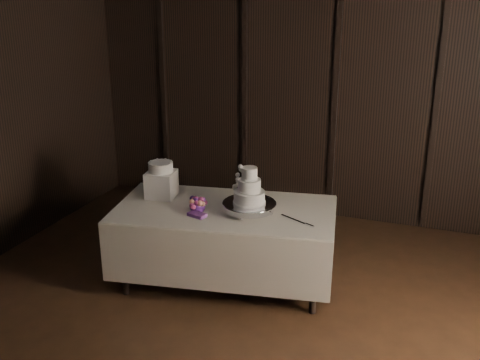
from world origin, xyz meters
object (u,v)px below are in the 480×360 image
at_px(bouquet, 197,205).
at_px(box_pedestal, 162,184).
at_px(wedding_cake, 246,189).
at_px(small_cake, 161,167).
at_px(cake_stand, 249,207).
at_px(display_table, 225,242).

distance_m(bouquet, box_pedestal, 0.52).
bearing_deg(wedding_cake, box_pedestal, 175.28).
relative_size(wedding_cake, bouquet, 0.91).
bearing_deg(small_cake, cake_stand, -5.06).
xyz_separation_m(display_table, small_cake, (-0.67, 0.07, 0.64)).
xyz_separation_m(cake_stand, small_cake, (-0.92, 0.08, 0.25)).
bearing_deg(display_table, box_pedestal, 164.44).
bearing_deg(small_cake, wedding_cake, -6.08).
xyz_separation_m(cake_stand, wedding_cake, (-0.02, -0.01, 0.18)).
relative_size(cake_stand, box_pedestal, 1.86).
xyz_separation_m(wedding_cake, bouquet, (-0.42, -0.12, -0.16)).
xyz_separation_m(display_table, box_pedestal, (-0.67, 0.07, 0.47)).
height_order(display_table, wedding_cake, wedding_cake).
bearing_deg(cake_stand, wedding_cake, -150.26).
bearing_deg(wedding_cake, cake_stand, 31.11).
height_order(display_table, box_pedestal, box_pedestal).
distance_m(wedding_cake, small_cake, 0.90).
bearing_deg(box_pedestal, small_cake, 0.00).
bearing_deg(bouquet, wedding_cake, 15.28).
bearing_deg(cake_stand, box_pedestal, 174.94).
xyz_separation_m(cake_stand, box_pedestal, (-0.92, 0.08, 0.08)).
bearing_deg(small_cake, bouquet, -24.21).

